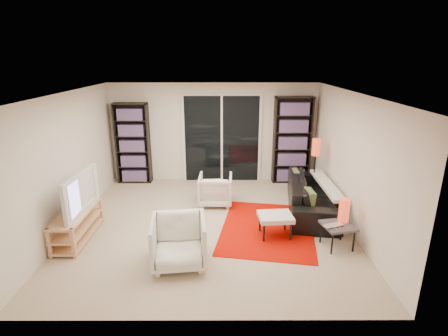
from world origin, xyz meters
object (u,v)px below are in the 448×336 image
at_px(bookshelf_right, 292,140).
at_px(ottoman, 275,218).
at_px(armchair_back, 215,190).
at_px(armchair_front, 179,242).
at_px(bookshelf_left, 133,144).
at_px(floor_lamp, 316,154).
at_px(side_table, 338,227).
at_px(sofa, 312,195).
at_px(tv_stand, 78,224).

xyz_separation_m(bookshelf_right, ottoman, (-0.77, -2.78, -0.70)).
distance_m(armchair_back, armchair_front, 2.31).
xyz_separation_m(bookshelf_left, bookshelf_right, (3.85, -0.00, 0.07)).
bearing_deg(floor_lamp, armchair_front, -135.56).
height_order(armchair_front, ottoman, armchair_front).
distance_m(armchair_front, side_table, 2.55).
distance_m(bookshelf_left, sofa, 4.38).
height_order(side_table, floor_lamp, floor_lamp).
bearing_deg(armchair_front, bookshelf_right, 51.17).
distance_m(ottoman, floor_lamp, 2.13).
xyz_separation_m(armchair_back, ottoman, (1.06, -1.40, 0.03)).
height_order(armchair_back, ottoman, armchair_back).
bearing_deg(sofa, side_table, -168.69).
xyz_separation_m(bookshelf_right, armchair_back, (-1.83, -1.39, -0.73)).
height_order(bookshelf_left, bookshelf_right, bookshelf_right).
height_order(bookshelf_left, tv_stand, bookshelf_left).
relative_size(tv_stand, floor_lamp, 1.01).
relative_size(tv_stand, armchair_back, 1.91).
distance_m(bookshelf_left, armchair_front, 3.99).
xyz_separation_m(bookshelf_left, armchair_back, (2.02, -1.39, -0.66)).
bearing_deg(armchair_back, tv_stand, 33.98).
xyz_separation_m(bookshelf_right, tv_stand, (-4.14, -2.85, -0.79)).
bearing_deg(ottoman, armchair_back, 127.13).
distance_m(bookshelf_right, tv_stand, 5.09).
bearing_deg(floor_lamp, tv_stand, -158.15).
bearing_deg(bookshelf_right, bookshelf_left, 180.00).
relative_size(armchair_back, armchair_front, 0.87).
bearing_deg(armchair_front, bookshelf_left, 106.47).
height_order(bookshelf_left, armchair_back, bookshelf_left).
bearing_deg(bookshelf_left, bookshelf_right, -0.00).
distance_m(side_table, floor_lamp, 2.20).
bearing_deg(bookshelf_left, side_table, -38.03).
xyz_separation_m(bookshelf_left, floor_lamp, (4.15, -1.07, 0.04)).
bearing_deg(tv_stand, floor_lamp, 21.85).
bearing_deg(bookshelf_right, tv_stand, -145.50).
height_order(sofa, floor_lamp, floor_lamp).
height_order(tv_stand, armchair_front, armchair_front).
bearing_deg(tv_stand, ottoman, 1.11).
distance_m(armchair_front, floor_lamp, 3.73).
bearing_deg(tv_stand, armchair_front, -23.46).
relative_size(bookshelf_right, floor_lamp, 1.58).
height_order(tv_stand, side_table, tv_stand).
relative_size(bookshelf_left, floor_lamp, 1.46).
relative_size(bookshelf_right, tv_stand, 1.56).
bearing_deg(ottoman, sofa, 49.88).
bearing_deg(floor_lamp, sofa, -105.68).
height_order(tv_stand, ottoman, tv_stand).
distance_m(sofa, floor_lamp, 0.97).
bearing_deg(armchair_back, bookshelf_right, -141.12).
bearing_deg(ottoman, bookshelf_left, 137.89).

